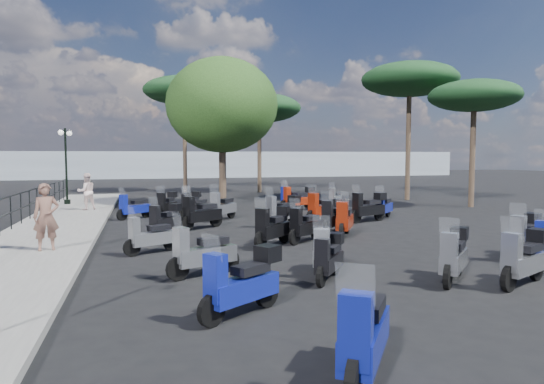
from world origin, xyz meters
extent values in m
plane|color=black|center=(0.00, 0.00, 0.00)|extent=(120.00, 120.00, 0.00)
cube|color=slate|center=(-6.50, 3.00, 0.07)|extent=(3.00, 30.00, 0.15)
cylinder|color=black|center=(-7.80, 3.48, 0.70)|extent=(0.04, 0.04, 1.10)
cylinder|color=black|center=(-7.80, 4.85, 0.70)|extent=(0.04, 0.04, 1.10)
cylinder|color=black|center=(-7.80, 6.22, 0.70)|extent=(0.04, 0.04, 1.10)
cylinder|color=black|center=(-7.80, 7.59, 0.70)|extent=(0.04, 0.04, 1.10)
cylinder|color=black|center=(-7.80, 8.96, 0.70)|extent=(0.04, 0.04, 1.10)
cylinder|color=black|center=(-7.80, 10.33, 0.70)|extent=(0.04, 0.04, 1.10)
cylinder|color=black|center=(-7.80, 11.69, 0.70)|extent=(0.04, 0.04, 1.10)
cylinder|color=black|center=(-7.80, 13.06, 0.70)|extent=(0.04, 0.04, 1.10)
cylinder|color=black|center=(-7.80, 14.43, 0.70)|extent=(0.04, 0.04, 1.10)
cylinder|color=black|center=(-7.80, 15.80, 0.70)|extent=(0.04, 0.04, 1.10)
cube|color=black|center=(-7.80, 2.80, 1.23)|extent=(0.04, 26.00, 0.04)
cube|color=black|center=(-7.80, 2.80, 0.70)|extent=(0.04, 26.00, 0.04)
cylinder|color=black|center=(-7.26, 11.90, 0.26)|extent=(0.30, 0.30, 0.22)
cylinder|color=black|center=(-7.26, 11.90, 2.02)|extent=(0.10, 0.10, 3.75)
cylinder|color=black|center=(-7.26, 11.90, 3.76)|extent=(0.31, 0.81, 0.04)
sphere|color=white|center=(-7.13, 12.30, 3.66)|extent=(0.26, 0.26, 0.26)
sphere|color=white|center=(-7.40, 11.50, 3.66)|extent=(0.26, 0.26, 0.26)
imported|color=brown|center=(-6.01, -0.62, 1.01)|extent=(0.71, 0.55, 1.71)
imported|color=beige|center=(-6.04, 8.92, 0.96)|extent=(0.96, 0.86, 1.63)
cylinder|color=black|center=(-2.67, -6.82, 0.25)|extent=(0.47, 0.37, 0.50)
cylinder|color=black|center=(-1.64, -6.11, 0.25)|extent=(0.47, 0.37, 0.50)
cube|color=#121E97|center=(-2.11, -6.44, 0.44)|extent=(1.32, 1.06, 0.36)
cube|color=black|center=(-1.97, -6.33, 0.73)|extent=(0.69, 0.61, 0.15)
cube|color=#121E97|center=(-2.60, -6.77, 0.73)|extent=(0.37, 0.39, 0.73)
plane|color=white|center=(-2.66, -6.81, 1.20)|extent=(0.29, 0.37, 0.39)
cube|color=black|center=(-1.62, -6.10, 0.92)|extent=(0.48, 0.48, 0.27)
cylinder|color=black|center=(-2.97, -3.98, 0.25)|extent=(0.50, 0.30, 0.50)
cylinder|color=black|center=(-1.83, -3.47, 0.25)|extent=(0.50, 0.30, 0.50)
cube|color=gray|center=(-2.35, -3.70, 0.44)|extent=(1.38, 0.87, 0.35)
cube|color=black|center=(-2.19, -3.63, 0.73)|extent=(0.70, 0.54, 0.15)
cube|color=gray|center=(-2.90, -3.94, 0.73)|extent=(0.34, 0.38, 0.73)
plane|color=white|center=(-2.95, -3.97, 1.20)|extent=(0.24, 0.40, 0.39)
cylinder|color=black|center=(-3.92, -1.24, 0.23)|extent=(0.45, 0.29, 0.45)
cylinder|color=black|center=(-2.92, -0.72, 0.23)|extent=(0.45, 0.29, 0.45)
cube|color=gray|center=(-3.38, -0.96, 0.40)|extent=(1.24, 0.85, 0.32)
cube|color=black|center=(-3.23, -0.88, 0.66)|extent=(0.63, 0.51, 0.13)
cube|color=gray|center=(-3.86, -1.20, 0.66)|extent=(0.31, 0.35, 0.66)
plane|color=white|center=(-3.91, -1.23, 1.09)|extent=(0.23, 0.35, 0.35)
cylinder|color=black|center=(-2.20, 2.56, 0.27)|extent=(0.50, 0.40, 0.54)
cylinder|color=black|center=(-1.10, 3.32, 0.27)|extent=(0.50, 0.40, 0.54)
cube|color=black|center=(-1.61, 2.97, 0.47)|extent=(1.41, 1.14, 0.38)
cube|color=black|center=(-1.45, 3.08, 0.78)|extent=(0.74, 0.66, 0.16)
cube|color=black|center=(-2.13, 2.61, 0.78)|extent=(0.39, 0.42, 0.78)
plane|color=white|center=(-2.19, 2.57, 1.29)|extent=(0.32, 0.40, 0.42)
cylinder|color=black|center=(-4.43, 5.90, 0.23)|extent=(0.43, 0.36, 0.47)
cylinder|color=black|center=(-3.50, 6.60, 0.23)|extent=(0.43, 0.36, 0.47)
cube|color=#121E97|center=(-3.93, 6.28, 0.41)|extent=(1.22, 1.02, 0.33)
cube|color=black|center=(-3.79, 6.38, 0.68)|extent=(0.64, 0.59, 0.14)
cube|color=#121E97|center=(-4.37, 5.94, 0.68)|extent=(0.35, 0.36, 0.68)
plane|color=white|center=(-4.42, 5.91, 1.12)|extent=(0.28, 0.34, 0.36)
cylinder|color=black|center=(-2.03, 5.88, 0.23)|extent=(0.44, 0.30, 0.45)
cylinder|color=black|center=(-1.04, 6.43, 0.23)|extent=(0.44, 0.30, 0.45)
cube|color=black|center=(-1.49, 6.18, 0.40)|extent=(1.23, 0.88, 0.32)
cube|color=black|center=(-1.35, 6.26, 0.66)|extent=(0.63, 0.52, 0.13)
cube|color=black|center=(-1.96, 5.92, 0.66)|extent=(0.32, 0.35, 0.66)
plane|color=white|center=(-2.01, 5.89, 1.09)|extent=(0.24, 0.35, 0.35)
cylinder|color=black|center=(-1.61, -9.52, 0.27)|extent=(0.40, 0.50, 0.53)
cylinder|color=black|center=(-0.85, -8.42, 0.27)|extent=(0.40, 0.50, 0.53)
cube|color=#121E97|center=(-1.20, -8.92, 0.47)|extent=(1.14, 1.40, 0.38)
cube|color=black|center=(-1.09, -8.77, 0.78)|extent=(0.66, 0.74, 0.16)
cube|color=#121E97|center=(-1.56, -9.44, 0.78)|extent=(0.41, 0.39, 0.78)
plane|color=white|center=(-1.60, -9.50, 1.28)|extent=(0.40, 0.31, 0.41)
cylinder|color=black|center=(-0.12, -4.67, 0.24)|extent=(0.33, 0.47, 0.48)
cylinder|color=black|center=(0.47, -3.63, 0.24)|extent=(0.33, 0.47, 0.48)
cube|color=gray|center=(0.20, -4.10, 0.42)|extent=(0.94, 1.30, 0.34)
cube|color=black|center=(0.28, -3.96, 0.70)|extent=(0.56, 0.67, 0.14)
cube|color=gray|center=(-0.08, -4.60, 0.70)|extent=(0.37, 0.34, 0.70)
plane|color=white|center=(-0.11, -4.65, 1.15)|extent=(0.37, 0.26, 0.37)
cylinder|color=black|center=(0.53, -0.84, 0.24)|extent=(0.44, 0.38, 0.48)
cylinder|color=black|center=(1.47, -0.09, 0.24)|extent=(0.44, 0.38, 0.48)
cube|color=black|center=(1.04, -0.44, 0.42)|extent=(1.23, 1.08, 0.34)
cube|color=black|center=(1.17, -0.33, 0.70)|extent=(0.66, 0.61, 0.14)
cube|color=black|center=(0.59, -0.79, 0.70)|extent=(0.36, 0.37, 0.70)
plane|color=white|center=(0.54, -0.83, 1.16)|extent=(0.30, 0.35, 0.37)
cylinder|color=black|center=(-3.33, 1.46, 0.23)|extent=(0.36, 0.42, 0.46)
cylinder|color=black|center=(-2.61, 2.35, 0.23)|extent=(0.36, 0.42, 0.46)
cube|color=black|center=(-2.94, 1.94, 0.40)|extent=(1.03, 1.17, 0.33)
cube|color=black|center=(-2.83, 2.07, 0.67)|extent=(0.58, 0.63, 0.13)
cube|color=black|center=(-3.28, 1.52, 0.67)|extent=(0.36, 0.34, 0.67)
plane|color=white|center=(-3.31, 1.48, 1.10)|extent=(0.33, 0.29, 0.36)
cube|color=black|center=(-2.59, 2.37, 0.84)|extent=(0.44, 0.45, 0.25)
cylinder|color=black|center=(-1.01, 4.52, 0.26)|extent=(0.42, 0.46, 0.52)
cylinder|color=black|center=(-0.15, 5.51, 0.26)|extent=(0.42, 0.46, 0.52)
cube|color=gray|center=(-0.54, 5.05, 0.46)|extent=(1.20, 1.31, 0.37)
cube|color=black|center=(-0.42, 5.19, 0.76)|extent=(0.67, 0.70, 0.15)
cube|color=gray|center=(-0.95, 4.59, 0.76)|extent=(0.40, 0.39, 0.76)
plane|color=white|center=(-0.99, 4.54, 1.25)|extent=(0.37, 0.33, 0.40)
cylinder|color=black|center=(-2.94, 6.24, 0.24)|extent=(0.30, 0.47, 0.48)
cylinder|color=black|center=(-2.41, 7.31, 0.24)|extent=(0.30, 0.47, 0.48)
cube|color=black|center=(-2.65, 6.82, 0.42)|extent=(0.88, 1.30, 0.34)
cube|color=black|center=(-2.58, 6.97, 0.69)|extent=(0.53, 0.66, 0.14)
cube|color=black|center=(-2.91, 6.32, 0.69)|extent=(0.36, 0.33, 0.69)
plane|color=white|center=(-2.93, 6.26, 1.14)|extent=(0.37, 0.24, 0.37)
cube|color=black|center=(-2.40, 7.32, 0.87)|extent=(0.43, 0.44, 0.26)
cylinder|color=black|center=(2.98, -6.39, 0.25)|extent=(0.50, 0.31, 0.51)
cylinder|color=black|center=(4.12, -5.85, 0.25)|extent=(0.50, 0.31, 0.51)
cube|color=gray|center=(3.60, -6.10, 0.44)|extent=(1.39, 0.91, 0.36)
cube|color=black|center=(3.76, -6.02, 0.74)|extent=(0.71, 0.56, 0.15)
cube|color=gray|center=(3.05, -6.35, 0.74)|extent=(0.34, 0.39, 0.74)
plane|color=white|center=(2.99, -6.38, 1.21)|extent=(0.25, 0.40, 0.39)
cube|color=black|center=(4.14, -5.84, 0.93)|extent=(0.47, 0.46, 0.27)
cylinder|color=black|center=(-0.31, -5.18, 0.22)|extent=(0.33, 0.40, 0.43)
cylinder|color=black|center=(0.34, -4.33, 0.22)|extent=(0.33, 0.40, 0.43)
cube|color=black|center=(0.04, -4.72, 0.38)|extent=(0.95, 1.11, 0.30)
cube|color=black|center=(0.13, -4.60, 0.63)|extent=(0.54, 0.59, 0.13)
cube|color=black|center=(-0.27, -5.12, 0.63)|extent=(0.33, 0.32, 0.63)
plane|color=white|center=(-0.30, -5.17, 1.03)|extent=(0.31, 0.26, 0.33)
cube|color=black|center=(0.35, -4.31, 0.79)|extent=(0.41, 0.42, 0.23)
cylinder|color=black|center=(-0.57, -1.26, 0.26)|extent=(0.44, 0.43, 0.51)
cylinder|color=black|center=(0.36, -0.38, 0.26)|extent=(0.44, 0.43, 0.51)
cube|color=black|center=(-0.07, -0.78, 0.45)|extent=(1.26, 1.23, 0.36)
cube|color=black|center=(0.06, -0.66, 0.75)|extent=(0.69, 0.68, 0.15)
cube|color=black|center=(-0.51, -1.21, 0.75)|extent=(0.39, 0.39, 0.75)
plane|color=white|center=(-0.55, -1.25, 1.23)|extent=(0.34, 0.35, 0.40)
cube|color=black|center=(0.37, -0.36, 0.94)|extent=(0.50, 0.50, 0.28)
cylinder|color=black|center=(2.15, -0.43, 0.26)|extent=(0.37, 0.51, 0.53)
cylinder|color=black|center=(2.83, 0.70, 0.26)|extent=(0.37, 0.51, 0.53)
cube|color=maroon|center=(2.52, 0.18, 0.46)|extent=(1.06, 1.42, 0.37)
cube|color=black|center=(2.62, 0.34, 0.77)|extent=(0.62, 0.74, 0.15)
cube|color=maroon|center=(2.20, -0.35, 0.77)|extent=(0.41, 0.38, 0.77)
plane|color=white|center=(2.16, -0.41, 1.27)|extent=(0.40, 0.29, 0.41)
cylinder|color=black|center=(0.65, 2.48, 0.26)|extent=(0.50, 0.36, 0.52)
cylinder|color=black|center=(1.76, 3.14, 0.26)|extent=(0.50, 0.36, 0.52)
cube|color=gray|center=(1.25, 2.84, 0.45)|extent=(1.40, 1.03, 0.37)
cube|color=black|center=(1.41, 2.93, 0.76)|extent=(0.72, 0.61, 0.15)
cube|color=gray|center=(0.72, 2.53, 0.76)|extent=(0.37, 0.40, 0.76)
plane|color=white|center=(0.67, 2.49, 1.24)|extent=(0.28, 0.40, 0.40)
cube|color=black|center=(1.78, 3.15, 0.95)|extent=(0.49, 0.48, 0.28)
cylinder|color=black|center=(2.72, 7.70, 0.25)|extent=(0.45, 0.41, 0.50)
cylinder|color=black|center=(3.67, 8.52, 0.25)|extent=(0.45, 0.41, 0.50)
cube|color=#121E97|center=(3.24, 8.14, 0.44)|extent=(1.26, 1.15, 0.36)
cube|color=black|center=(3.37, 8.26, 0.73)|extent=(0.68, 0.65, 0.15)
cube|color=#121E97|center=(2.79, 7.75, 0.73)|extent=(0.38, 0.39, 0.73)
plane|color=white|center=(2.74, 7.71, 1.20)|extent=(0.32, 0.35, 0.39)
cylinder|color=black|center=(1.97, -5.94, 0.25)|extent=(0.42, 0.42, 0.49)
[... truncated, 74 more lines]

